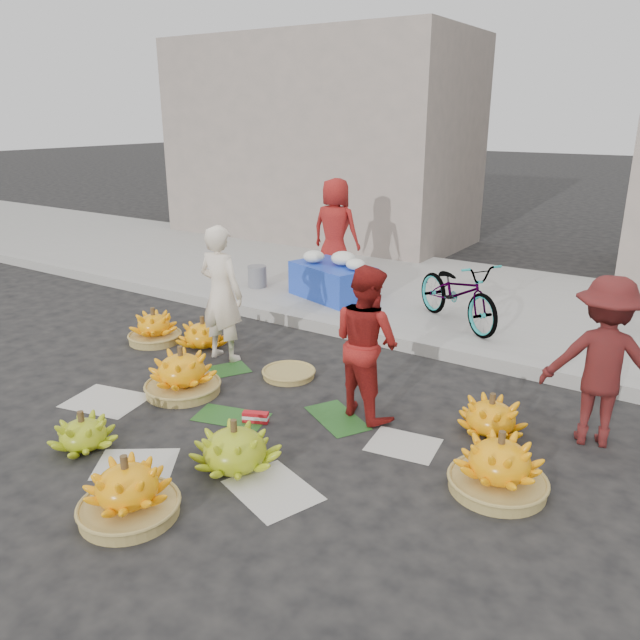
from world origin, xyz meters
The scene contains 23 objects.
ground centered at (0.00, 0.00, 0.00)m, with size 80.00×80.00×0.00m, color black.
curb centered at (0.00, 2.20, 0.07)m, with size 40.00×0.25×0.15m, color #97958F.
sidewalk centered at (0.00, 4.30, 0.06)m, with size 40.00×4.00×0.12m, color #97958F.
building_left centered at (-4.00, 7.20, 2.00)m, with size 6.00×3.00×4.00m, color gray.
newspaper_scatter centered at (0.00, -0.80, 0.00)m, with size 3.20×1.80×0.00m, color beige, non-canonical shape.
banana_leaves centered at (-0.10, 0.20, 0.00)m, with size 2.00×1.00×0.00m, color #1A4C19, non-canonical shape.
banana_bunch_0 centered at (-0.83, -0.07, 0.21)m, with size 0.82×0.82×0.48m.
banana_bunch_1 centered at (-0.74, -1.26, 0.14)m, with size 0.54×0.54×0.33m.
banana_bunch_2 centered at (0.27, -1.66, 0.20)m, with size 0.77×0.77×0.45m.
banana_bunch_3 centered at (0.48, -0.82, 0.18)m, with size 0.78×0.78×0.41m.
banana_bunch_4 centered at (2.24, 0.00, 0.20)m, with size 0.81×0.81×0.47m.
banana_bunch_5 centered at (1.92, 0.79, 0.16)m, with size 0.74×0.74×0.36m.
banana_bunch_6 centered at (-2.13, 0.77, 0.18)m, with size 0.69×0.69×0.42m.
banana_bunch_7 centered at (-1.54, 0.97, 0.16)m, with size 0.70×0.70×0.37m.
basket_spare centered at (-0.20, 0.81, 0.03)m, with size 0.52×0.52×0.06m, color olive.
incense_stack centered at (0.14, -0.16, 0.05)m, with size 0.23×0.07×0.09m, color red.
vendor_cream centered at (-1.10, 0.83, 0.74)m, with size 0.54×0.35×1.48m, color white.
vendor_red centered at (0.85, 0.53, 0.68)m, with size 0.67×0.52×1.37m, color #A31F19.
man_striped centered at (2.66, 1.12, 0.70)m, with size 0.91×0.52×1.40m, color maroon.
flower_table centered at (-1.15, 3.15, 0.39)m, with size 1.28×1.01×0.65m.
grey_bucket centered at (-2.38, 3.01, 0.28)m, with size 0.28×0.28×0.31m, color slate.
flower_vendor centered at (-1.63, 3.99, 0.89)m, with size 0.76×0.49×1.55m, color #A31F19.
bicycle centered at (0.73, 3.00, 0.53)m, with size 1.55×0.54×0.81m, color gray.
Camera 1 is at (3.30, -3.94, 2.59)m, focal length 35.00 mm.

